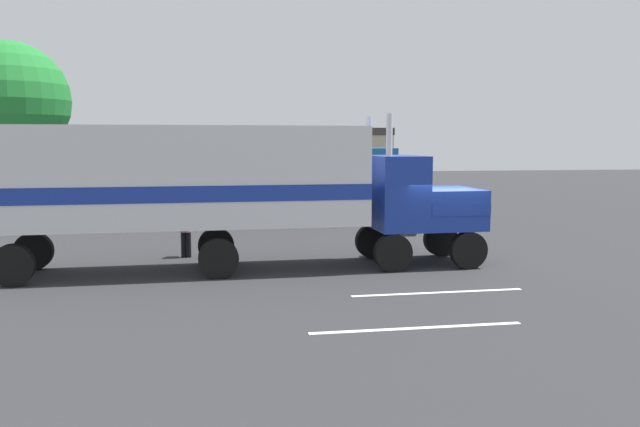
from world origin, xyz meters
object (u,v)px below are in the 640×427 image
Objects in this scene: tree_left at (9,101)px; person_bystander at (186,230)px; semi_truck at (220,184)px; parked_bus at (282,176)px.

person_bystander is at bearing -50.63° from tree_left.
semi_truck is at bearing -53.02° from tree_left.
person_bystander is 11.20m from parked_bus.
tree_left is at bearing 129.37° from person_bystander.
tree_left reaches higher than semi_truck.
tree_left is at bearing -177.33° from parked_bus.
person_bystander is (-1.10, 2.34, -1.63)m from semi_truck.
semi_truck is 13.04m from parked_bus.
semi_truck is 1.29× the size of parked_bus.
parked_bus is at bearing 68.19° from person_bystander.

